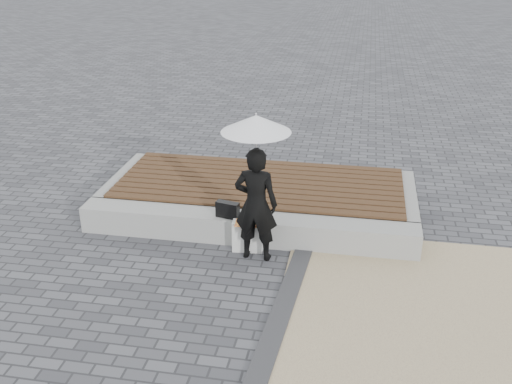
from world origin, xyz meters
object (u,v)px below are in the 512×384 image
woman (256,204)px  canvas_tote (248,236)px  seating_ledge (246,228)px  handbag (228,210)px  parasol (256,124)px

woman → canvas_tote: (-0.15, 0.17, -0.59)m
seating_ledge → handbag: size_ratio=14.81×
seating_ledge → canvas_tote: (0.08, -0.30, 0.03)m
seating_ledge → canvas_tote: size_ratio=11.04×
woman → parasol: (0.00, 0.00, 1.14)m
seating_ledge → woman: 0.81m
woman → handbag: woman is taller
woman → handbag: (-0.48, 0.37, -0.30)m
parasol → seating_ledge: bearing=116.5°
parasol → canvas_tote: bearing=131.5°
woman → seating_ledge: bearing=-60.4°
woman → parasol: size_ratio=1.40×
seating_ledge → handbag: (-0.25, -0.10, 0.32)m
seating_ledge → parasol: (0.23, -0.47, 1.76)m
seating_ledge → woman: (0.23, -0.47, 0.62)m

